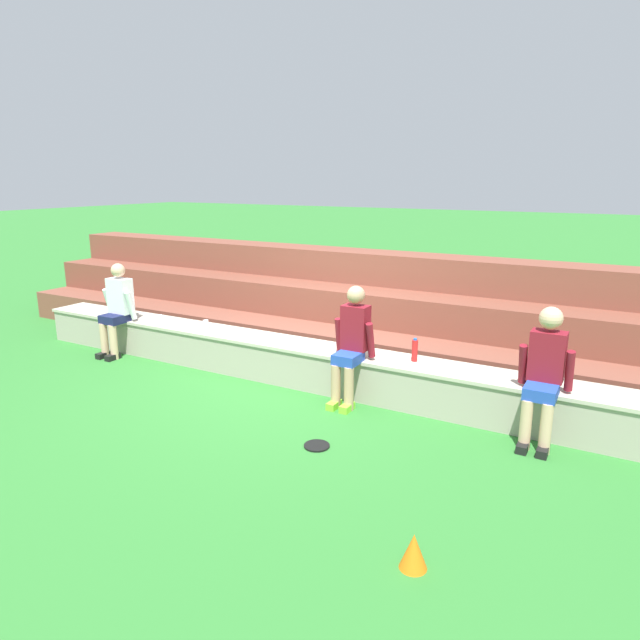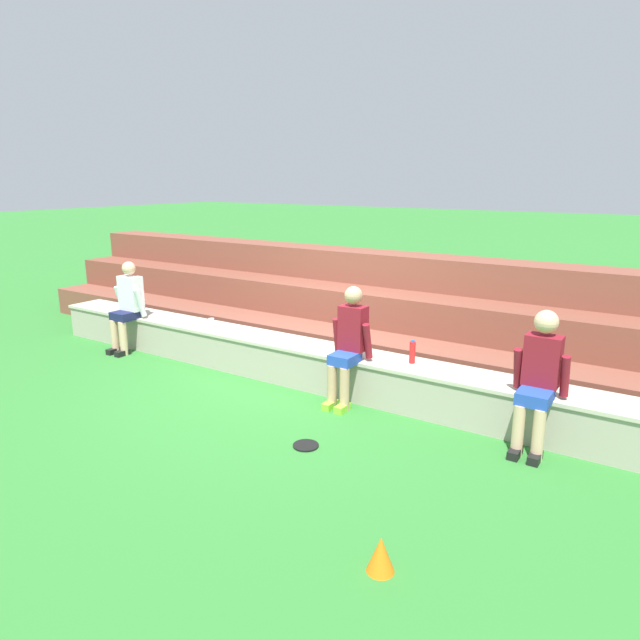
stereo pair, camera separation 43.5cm
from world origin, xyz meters
TOP-DOWN VIEW (x-y plane):
  - ground_plane at (0.00, 0.00)m, footprint 80.00×80.00m
  - stone_seating_wall at (0.00, 0.27)m, footprint 8.73×0.59m
  - brick_bleachers at (0.00, 2.00)m, footprint 11.97×1.92m
  - person_far_left at (-2.83, -0.04)m, footprint 0.53×0.52m
  - person_left_of_center at (0.95, -0.01)m, footprint 0.48×0.57m
  - person_center at (3.03, -0.01)m, footprint 0.51×0.60m
  - water_bottle_near_right at (-3.33, 0.28)m, footprint 0.07×0.07m
  - water_bottle_center_gap at (1.60, 0.32)m, footprint 0.07×0.07m
  - plastic_cup_right_end at (-2.27, 0.23)m, footprint 0.08×0.08m
  - plastic_cup_middle at (-1.41, 0.24)m, footprint 0.08×0.08m
  - frisbee at (1.17, -1.19)m, footprint 0.25×0.25m
  - sports_cone at (2.61, -2.40)m, footprint 0.19×0.19m

SIDE VIEW (x-z plane):
  - ground_plane at x=0.00m, z-range 0.00..0.00m
  - frisbee at x=1.17m, z-range 0.00..0.02m
  - sports_cone at x=2.61m, z-range 0.00..0.25m
  - stone_seating_wall at x=0.00m, z-range 0.02..0.53m
  - brick_bleachers at x=0.00m, z-range -0.16..1.28m
  - plastic_cup_right_end at x=-2.27m, z-range 0.51..0.61m
  - plastic_cup_middle at x=-1.41m, z-range 0.51..0.64m
  - water_bottle_near_right at x=-3.33m, z-range 0.50..0.78m
  - water_bottle_center_gap at x=1.60m, z-range 0.50..0.78m
  - person_far_left at x=-2.83m, z-range 0.04..1.39m
  - person_left_of_center at x=0.95m, z-range 0.04..1.40m
  - person_center at x=3.03m, z-range 0.05..1.40m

